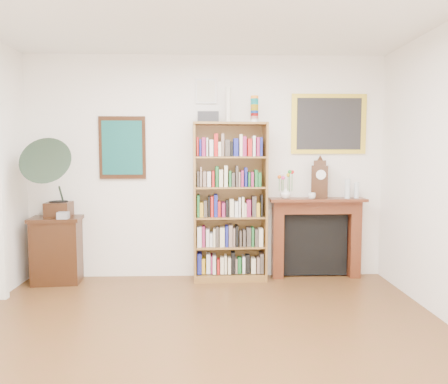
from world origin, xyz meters
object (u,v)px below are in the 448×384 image
at_px(bookshelf, 230,193).
at_px(side_cabinet, 57,250).
at_px(fireplace, 316,231).
at_px(cd_stack, 63,215).
at_px(bottle_right, 357,190).
at_px(gramophone, 53,173).
at_px(bottle_left, 347,189).
at_px(mantel_clock, 320,180).
at_px(flower_vase, 285,193).
at_px(teacup, 312,196).

height_order(bookshelf, side_cabinet, bookshelf).
distance_m(side_cabinet, fireplace, 3.23).
bearing_deg(cd_stack, bookshelf, 5.53).
distance_m(bookshelf, bottle_right, 1.60).
height_order(gramophone, bottle_left, gramophone).
bearing_deg(mantel_clock, cd_stack, -158.57).
relative_size(cd_stack, bottle_right, 0.60).
bearing_deg(mantel_clock, fireplace, 169.51).
distance_m(mantel_clock, flower_vase, 0.47).
xyz_separation_m(gramophone, cd_stack, (0.11, -0.03, -0.50)).
xyz_separation_m(bookshelf, flower_vase, (0.70, 0.02, -0.01)).
xyz_separation_m(cd_stack, mantel_clock, (3.12, 0.26, 0.40)).
height_order(gramophone, mantel_clock, gramophone).
height_order(side_cabinet, flower_vase, flower_vase).
distance_m(flower_vase, bottle_left, 0.78).
bearing_deg(bookshelf, bottle_right, -1.50).
xyz_separation_m(fireplace, mantel_clock, (0.03, -0.02, 0.66)).
bearing_deg(bookshelf, mantel_clock, 0.89).
distance_m(fireplace, flower_vase, 0.65).
xyz_separation_m(bookshelf, bottle_right, (1.60, 0.04, 0.03)).
bearing_deg(teacup, cd_stack, -177.10).
distance_m(cd_stack, mantel_clock, 3.16).
height_order(fireplace, mantel_clock, mantel_clock).
xyz_separation_m(cd_stack, flower_vase, (2.68, 0.21, 0.24)).
height_order(mantel_clock, bottle_right, mantel_clock).
relative_size(mantel_clock, flower_vase, 3.43).
xyz_separation_m(flower_vase, bottle_left, (0.78, -0.00, 0.05)).
xyz_separation_m(gramophone, bottle_right, (3.69, 0.20, -0.23)).
relative_size(gramophone, teacup, 9.70).
xyz_separation_m(flower_vase, teacup, (0.32, -0.06, -0.03)).
height_order(mantel_clock, bottle_left, mantel_clock).
height_order(cd_stack, mantel_clock, mantel_clock).
relative_size(bookshelf, bottle_left, 9.38).
distance_m(side_cabinet, flower_vase, 2.90).
xyz_separation_m(fireplace, teacup, (-0.09, -0.13, 0.47)).
relative_size(fireplace, bottle_left, 5.03).
relative_size(gramophone, bottle_right, 4.75).
bearing_deg(teacup, bottle_left, 6.99).
bearing_deg(bottle_right, side_cabinet, -178.61).
height_order(teacup, bottle_left, bottle_left).
relative_size(gramophone, mantel_clock, 2.00).
relative_size(flower_vase, bottle_left, 0.58).
relative_size(mantel_clock, teacup, 4.84).
relative_size(teacup, bottle_right, 0.49).
height_order(side_cabinet, cd_stack, cd_stack).
height_order(side_cabinet, fireplace, fireplace).
distance_m(fireplace, teacup, 0.49).
distance_m(gramophone, bottle_left, 3.58).
xyz_separation_m(bookshelf, teacup, (1.01, -0.04, -0.04)).
bearing_deg(teacup, gramophone, -177.72).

